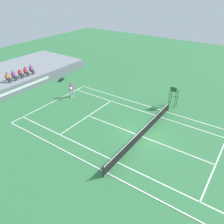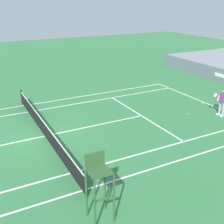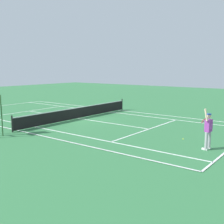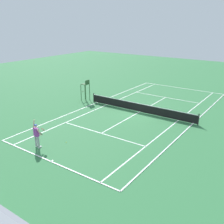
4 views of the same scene
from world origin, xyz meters
name	(u,v)px [view 2 (image 2 of 4)]	position (x,y,z in m)	size (l,w,h in m)	color
ground_plane	(45,137)	(0.00, 0.00, 0.00)	(80.00, 80.00, 0.00)	#337542
court	(45,136)	(0.00, 0.00, 0.01)	(11.08, 23.88, 0.03)	#337542
net	(44,128)	(0.00, 0.00, 0.52)	(11.98, 0.10, 1.07)	black
tennis_player	(222,101)	(2.33, 11.02, 0.99)	(0.80, 0.62, 2.08)	#9E9EA3
tennis_ball	(188,114)	(1.19, 9.27, 0.03)	(0.07, 0.07, 0.07)	#D1E533
umpire_chair	(99,180)	(7.11, 0.00, 1.56)	(0.77, 0.77, 2.44)	#2D562D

